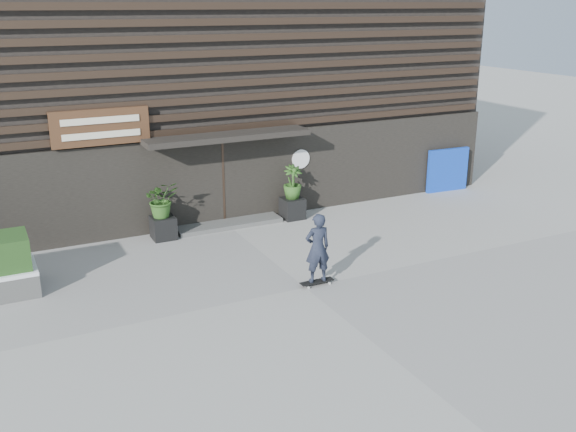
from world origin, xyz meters
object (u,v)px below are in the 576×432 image
planter_pot_right (292,208)px  skateboarder (317,248)px  planter_pot_left (163,228)px  blue_tarp (447,170)px

planter_pot_right → skateboarder: 4.71m
planter_pot_left → planter_pot_right: size_ratio=1.00×
planter_pot_left → skateboarder: skateboarder is taller
planter_pot_right → skateboarder: (-1.60, -4.39, 0.57)m
planter_pot_right → planter_pot_left: bearing=180.0°
planter_pot_left → blue_tarp: size_ratio=0.40×
blue_tarp → skateboarder: 8.80m
planter_pot_left → planter_pot_right: 3.80m
skateboarder → planter_pot_right: bearing=69.9°
planter_pot_right → blue_tarp: bearing=2.9°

